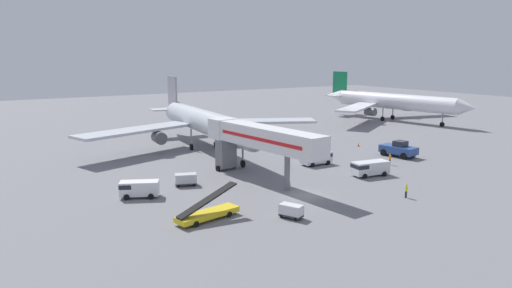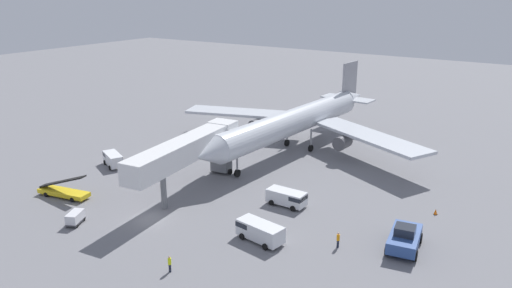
{
  "view_description": "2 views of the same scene",
  "coord_description": "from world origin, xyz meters",
  "px_view_note": "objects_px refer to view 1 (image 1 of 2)",
  "views": [
    {
      "loc": [
        -33.13,
        -42.38,
        16.45
      ],
      "look_at": [
        4.08,
        17.82,
        2.94
      ],
      "focal_mm": 32.95,
      "sensor_mm": 36.0,
      "label": 1
    },
    {
      "loc": [
        38.23,
        -35.9,
        25.35
      ],
      "look_at": [
        2.42,
        18.52,
        4.48
      ],
      "focal_mm": 34.71,
      "sensor_mm": 36.0,
      "label": 2
    }
  ],
  "objects_px": {
    "baggage_cart_near_right": "(291,211)",
    "ground_crew_worker_foreground": "(406,190)",
    "ground_crew_worker_midground": "(390,159)",
    "service_van_near_left": "(317,158)",
    "jet_bridge": "(257,138)",
    "service_van_outer_left": "(369,168)",
    "pushback_tug": "(399,149)",
    "baggage_cart_near_center": "(186,179)",
    "service_van_far_right": "(138,188)",
    "belt_loader_truck": "(208,212)",
    "airplane_at_gate": "(204,122)",
    "safety_cone_alpha": "(358,144)",
    "airplane_background": "(390,101)"
  },
  "relations": [
    {
      "from": "baggage_cart_near_center",
      "to": "airplane_background",
      "type": "distance_m",
      "value": 74.27
    },
    {
      "from": "airplane_at_gate",
      "to": "belt_loader_truck",
      "type": "xyz_separation_m",
      "value": [
        -15.36,
        -32.77,
        -4.12
      ]
    },
    {
      "from": "service_van_outer_left",
      "to": "baggage_cart_near_center",
      "type": "distance_m",
      "value": 25.03
    },
    {
      "from": "service_van_far_right",
      "to": "airplane_background",
      "type": "relative_size",
      "value": 0.11
    },
    {
      "from": "service_van_near_left",
      "to": "airplane_background",
      "type": "xyz_separation_m",
      "value": [
        46.63,
        28.66,
        3.76
      ]
    },
    {
      "from": "airplane_at_gate",
      "to": "baggage_cart_near_center",
      "type": "relative_size",
      "value": 15.21
    },
    {
      "from": "baggage_cart_near_right",
      "to": "ground_crew_worker_midground",
      "type": "xyz_separation_m",
      "value": [
        26.62,
        11.28,
        0.11
      ]
    },
    {
      "from": "baggage_cart_near_right",
      "to": "belt_loader_truck",
      "type": "bearing_deg",
      "value": 151.88
    },
    {
      "from": "ground_crew_worker_midground",
      "to": "service_van_near_left",
      "type": "bearing_deg",
      "value": 147.47
    },
    {
      "from": "baggage_cart_near_right",
      "to": "ground_crew_worker_foreground",
      "type": "xyz_separation_m",
      "value": [
        15.48,
        -1.44,
        0.1
      ]
    },
    {
      "from": "jet_bridge",
      "to": "baggage_cart_near_center",
      "type": "xyz_separation_m",
      "value": [
        -9.12,
        2.43,
        -4.79
      ]
    },
    {
      "from": "belt_loader_truck",
      "to": "airplane_background",
      "type": "bearing_deg",
      "value": 30.38
    },
    {
      "from": "baggage_cart_near_center",
      "to": "safety_cone_alpha",
      "type": "relative_size",
      "value": 4.39
    },
    {
      "from": "pushback_tug",
      "to": "ground_crew_worker_foreground",
      "type": "bearing_deg",
      "value": -136.25
    },
    {
      "from": "airplane_at_gate",
      "to": "belt_loader_truck",
      "type": "relative_size",
      "value": 6.36
    },
    {
      "from": "jet_bridge",
      "to": "service_van_near_left",
      "type": "relative_size",
      "value": 4.42
    },
    {
      "from": "jet_bridge",
      "to": "ground_crew_worker_midground",
      "type": "bearing_deg",
      "value": -8.27
    },
    {
      "from": "service_van_far_right",
      "to": "baggage_cart_near_right",
      "type": "relative_size",
      "value": 1.82
    },
    {
      "from": "airplane_background",
      "to": "airplane_at_gate",
      "type": "bearing_deg",
      "value": -170.78
    },
    {
      "from": "service_van_outer_left",
      "to": "baggage_cart_near_center",
      "type": "height_order",
      "value": "service_van_outer_left"
    },
    {
      "from": "airplane_at_gate",
      "to": "safety_cone_alpha",
      "type": "distance_m",
      "value": 28.27
    },
    {
      "from": "service_van_far_right",
      "to": "ground_crew_worker_midground",
      "type": "bearing_deg",
      "value": -5.77
    },
    {
      "from": "pushback_tug",
      "to": "belt_loader_truck",
      "type": "xyz_separation_m",
      "value": [
        -39.81,
        -10.66,
        -0.46
      ]
    },
    {
      "from": "service_van_near_left",
      "to": "safety_cone_alpha",
      "type": "xyz_separation_m",
      "value": [
        15.63,
        7.35,
        -0.75
      ]
    },
    {
      "from": "belt_loader_truck",
      "to": "service_van_near_left",
      "type": "bearing_deg",
      "value": 28.03
    },
    {
      "from": "service_van_far_right",
      "to": "airplane_at_gate",
      "type": "bearing_deg",
      "value": 48.89
    },
    {
      "from": "belt_loader_truck",
      "to": "ground_crew_worker_midground",
      "type": "distance_m",
      "value": 34.89
    },
    {
      "from": "baggage_cart_near_right",
      "to": "safety_cone_alpha",
      "type": "xyz_separation_m",
      "value": [
        32.94,
        24.57,
        -0.45
      ]
    },
    {
      "from": "pushback_tug",
      "to": "service_van_near_left",
      "type": "bearing_deg",
      "value": 170.35
    },
    {
      "from": "ground_crew_worker_midground",
      "to": "ground_crew_worker_foreground",
      "type": "bearing_deg",
      "value": -131.21
    },
    {
      "from": "ground_crew_worker_midground",
      "to": "belt_loader_truck",
      "type": "bearing_deg",
      "value": -167.97
    },
    {
      "from": "airplane_at_gate",
      "to": "ground_crew_worker_foreground",
      "type": "height_order",
      "value": "airplane_at_gate"
    },
    {
      "from": "pushback_tug",
      "to": "baggage_cart_near_center",
      "type": "distance_m",
      "value": 36.7
    },
    {
      "from": "baggage_cart_near_right",
      "to": "pushback_tug",
      "type": "bearing_deg",
      "value": 24.42
    },
    {
      "from": "airplane_at_gate",
      "to": "baggage_cart_near_right",
      "type": "distance_m",
      "value": 37.84
    },
    {
      "from": "ground_crew_worker_midground",
      "to": "safety_cone_alpha",
      "type": "height_order",
      "value": "ground_crew_worker_midground"
    },
    {
      "from": "belt_loader_truck",
      "to": "safety_cone_alpha",
      "type": "distance_m",
      "value": 45.37
    },
    {
      "from": "belt_loader_truck",
      "to": "service_van_far_right",
      "type": "distance_m",
      "value": 11.65
    },
    {
      "from": "service_van_near_left",
      "to": "pushback_tug",
      "type": "bearing_deg",
      "value": -9.65
    },
    {
      "from": "jet_bridge",
      "to": "service_van_outer_left",
      "type": "relative_size",
      "value": 3.9
    },
    {
      "from": "service_van_near_left",
      "to": "ground_crew_worker_foreground",
      "type": "xyz_separation_m",
      "value": [
        -1.83,
        -18.66,
        -0.2
      ]
    },
    {
      "from": "pushback_tug",
      "to": "baggage_cart_near_center",
      "type": "relative_size",
      "value": 2.05
    },
    {
      "from": "jet_bridge",
      "to": "ground_crew_worker_foreground",
      "type": "distance_m",
      "value": 19.74
    },
    {
      "from": "jet_bridge",
      "to": "baggage_cart_near_right",
      "type": "xyz_separation_m",
      "value": [
        -4.8,
        -14.45,
        -4.85
      ]
    },
    {
      "from": "service_van_outer_left",
      "to": "safety_cone_alpha",
      "type": "height_order",
      "value": "service_van_outer_left"
    },
    {
      "from": "baggage_cart_near_right",
      "to": "service_van_near_left",
      "type": "bearing_deg",
      "value": 44.85
    },
    {
      "from": "baggage_cart_near_center",
      "to": "service_van_near_left",
      "type": "bearing_deg",
      "value": 0.89
    },
    {
      "from": "service_van_far_right",
      "to": "ground_crew_worker_foreground",
      "type": "xyz_separation_m",
      "value": [
        26.56,
        -16.54,
        -0.24
      ]
    },
    {
      "from": "jet_bridge",
      "to": "baggage_cart_near_right",
      "type": "distance_m",
      "value": 15.98
    },
    {
      "from": "service_van_far_right",
      "to": "ground_crew_worker_midground",
      "type": "xyz_separation_m",
      "value": [
        37.7,
        -3.81,
        -0.22
      ]
    }
  ]
}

